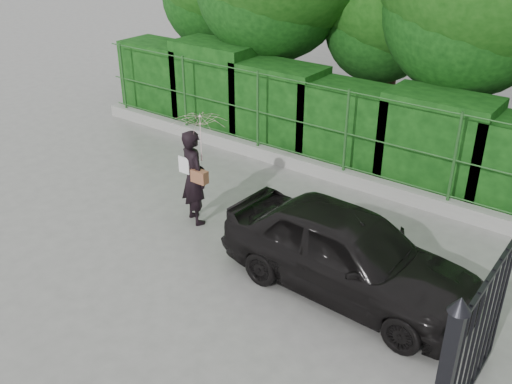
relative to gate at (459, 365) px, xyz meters
The scene contains 7 objects.
ground 4.81m from the gate, behind, with size 80.00×80.00×0.00m, color gray.
kerb 7.04m from the gate, 131.36° to the left, with size 14.00×0.25×0.30m, color #9E9E99.
fence 6.82m from the gate, 129.97° to the left, with size 14.13×0.06×1.80m.
hedge 7.83m from the gate, 127.35° to the left, with size 14.20×1.20×2.28m.
gate is the anchor object (origin of this frame).
woman 5.96m from the gate, 159.02° to the left, with size 1.05×1.02×2.18m.
car 3.01m from the gate, 140.74° to the left, with size 1.65×4.10×1.40m, color black.
Camera 1 is at (5.57, -5.55, 5.50)m, focal length 40.00 mm.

